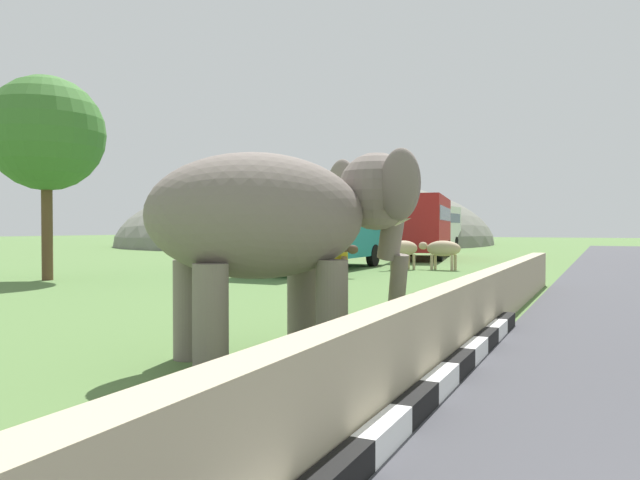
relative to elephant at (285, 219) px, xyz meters
name	(u,v)px	position (x,y,z in m)	size (l,w,h in m)	color
barrier_parapet	(389,359)	(-1.74, -2.11, -1.39)	(28.00, 0.36, 1.00)	tan
elephant	(285,219)	(0.00, 0.00, 0.00)	(3.94, 3.63, 2.89)	slate
person_handler	(334,283)	(1.16, -0.21, -0.96)	(0.43, 0.59, 1.66)	navy
bus_teal	(322,220)	(15.34, 6.76, 0.20)	(9.34, 2.63, 3.50)	teal
bus_red	(423,222)	(26.04, 5.49, 0.19)	(9.13, 3.97, 3.50)	#B21E1E
bus_white	(432,224)	(39.91, 8.69, 0.20)	(9.32, 2.63, 3.50)	silver
cow_near	(442,249)	(17.50, 2.22, -1.02)	(0.83, 1.92, 1.23)	tan
cow_mid	(329,253)	(12.16, 4.98, -1.02)	(0.82, 1.92, 1.23)	#473323
cow_far	(402,249)	(16.87, 3.78, -1.02)	(1.81, 1.39, 1.23)	tan
tree_distant	(46,134)	(6.95, 13.01, 3.02)	(3.83, 3.83, 6.85)	brown
hill_east	(316,244)	(51.26, 24.64, -1.89)	(46.32, 37.05, 14.29)	slate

